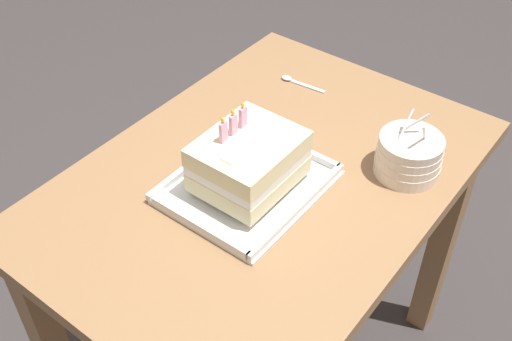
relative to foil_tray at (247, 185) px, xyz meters
The scene contains 5 objects.
dining_table 0.15m from the foil_tray, ahead, with size 0.99×0.69×0.77m.
foil_tray is the anchor object (origin of this frame).
birthday_cake 0.07m from the foil_tray, 90.00° to the left, with size 0.20×0.17×0.16m.
bowl_stack 0.34m from the foil_tray, 43.66° to the right, with size 0.14×0.14×0.15m.
serving_spoon_near_tray 0.41m from the foil_tray, 21.37° to the left, with size 0.03×0.12×0.01m.
Camera 1 is at (-0.79, -0.59, 1.66)m, focal length 43.95 mm.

